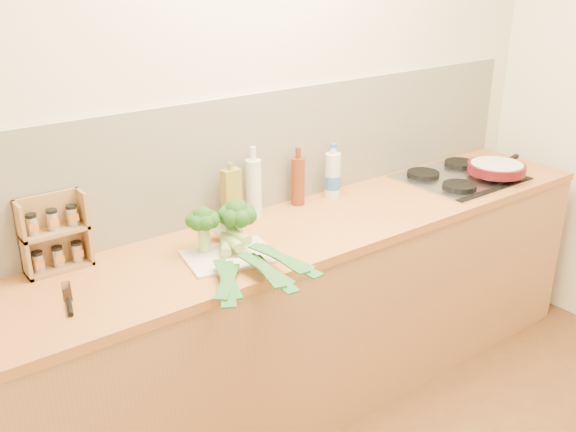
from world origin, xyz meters
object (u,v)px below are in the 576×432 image
chopping_board (230,256)px  chefs_knife (69,303)px  skillet (497,168)px  gas_hob (460,177)px  spice_rack (54,237)px

chopping_board → chefs_knife: size_ratio=1.31×
chefs_knife → skillet: 2.25m
gas_hob → chopping_board: size_ratio=1.69×
chefs_knife → gas_hob: bearing=16.8°
chopping_board → spice_rack: 0.66m
chopping_board → chefs_knife: 0.63m
chopping_board → spice_rack: (-0.57, 0.31, 0.12)m
gas_hob → skillet: 0.19m
chefs_knife → spice_rack: spice_rack is taller
gas_hob → skillet: size_ratio=1.35×
gas_hob → chefs_knife: size_ratio=2.21×
chopping_board → chefs_knife: (-0.63, 0.01, 0.00)m
chefs_knife → spice_rack: (0.07, 0.30, 0.12)m
spice_rack → skillet: bearing=-9.4°
gas_hob → skillet: (0.15, -0.11, 0.05)m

